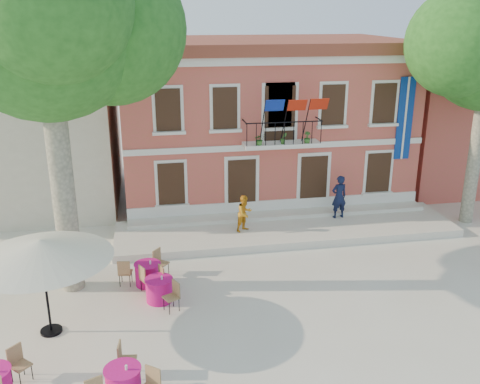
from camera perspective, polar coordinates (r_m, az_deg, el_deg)
name	(u,v)px	position (r m, az deg, el deg)	size (l,w,h in m)	color
ground	(262,288)	(18.10, 2.38, -10.21)	(90.00, 90.00, 0.00)	beige
main_building	(259,117)	(26.48, 2.07, 7.96)	(13.50, 9.59, 7.50)	#CC4C49
neighbor_west	(19,133)	(27.66, -22.55, 5.81)	(9.40, 9.40, 6.40)	beige
neighbor_east	(469,117)	(32.19, 23.21, 7.40)	(9.40, 9.40, 6.40)	#CC4C49
terrace	(286,229)	(22.32, 4.98, -3.98)	(14.00, 3.40, 0.30)	silver
plane_tree_west	(44,22)	(16.83, -20.17, 16.62)	(5.83, 5.83, 11.46)	#A59E84
patio_umbrella	(41,250)	(15.61, -20.50, -5.78)	(3.89, 3.89, 2.89)	black
pedestrian_navy	(339,197)	(23.14, 10.52, -0.50)	(0.69, 0.45, 1.88)	#0F1633
pedestrian_orange	(245,213)	(21.45, 0.50, -2.29)	(0.73, 0.57, 1.50)	orange
cafe_table_0	(159,289)	(17.37, -8.62, -10.17)	(1.25, 1.90, 0.95)	#D3138C
cafe_table_1	(123,381)	(13.76, -12.35, -19.07)	(1.86, 1.73, 0.95)	#D3138C
cafe_table_3	(148,273)	(18.38, -9.81, -8.49)	(1.75, 1.85, 0.95)	#D3138C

